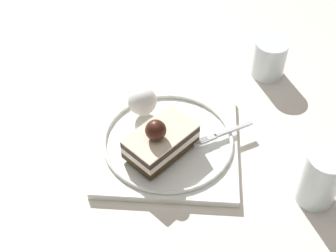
% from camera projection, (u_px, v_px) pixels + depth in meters
% --- Properties ---
extents(ground_plane, '(2.40, 2.40, 0.00)m').
position_uv_depth(ground_plane, '(182.00, 157.00, 0.76)').
color(ground_plane, silver).
extents(dessert_plate, '(0.24, 0.24, 0.02)m').
position_uv_depth(dessert_plate, '(168.00, 143.00, 0.77)').
color(dessert_plate, white).
rests_on(dessert_plate, ground_plane).
extents(cake_slice, '(0.13, 0.13, 0.07)m').
position_uv_depth(cake_slice, '(160.00, 141.00, 0.73)').
color(cake_slice, '#33230E').
rests_on(cake_slice, dessert_plate).
extents(whipped_cream_dollop, '(0.05, 0.05, 0.05)m').
position_uv_depth(whipped_cream_dollop, '(142.00, 101.00, 0.79)').
color(whipped_cream_dollop, white).
rests_on(whipped_cream_dollop, dessert_plate).
extents(fork, '(0.06, 0.11, 0.00)m').
position_uv_depth(fork, '(221.00, 134.00, 0.77)').
color(fork, silver).
rests_on(fork, dessert_plate).
extents(drink_glass_near, '(0.06, 0.06, 0.07)m').
position_uv_depth(drink_glass_near, '(269.00, 60.00, 0.88)').
color(drink_glass_near, silver).
rests_on(drink_glass_near, ground_plane).
extents(drink_glass_far, '(0.06, 0.06, 0.10)m').
position_uv_depth(drink_glass_far, '(320.00, 181.00, 0.68)').
color(drink_glass_far, silver).
rests_on(drink_glass_far, ground_plane).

